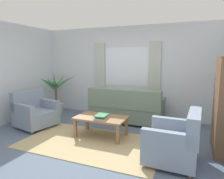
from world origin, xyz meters
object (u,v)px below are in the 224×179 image
object	(u,v)px
coffee_table	(101,119)
bookshelf	(222,110)
armchair_right	(175,142)
couch	(126,109)
armchair_left	(35,113)
potted_plant	(56,95)
book_stack_on_table	(102,117)

from	to	relation	value
coffee_table	bookshelf	distance (m)	2.36
armchair_right	couch	bearing A→B (deg)	-138.68
armchair_left	armchair_right	xyz separation A→B (m)	(3.41, -0.54, 0.00)
armchair_right	potted_plant	xyz separation A→B (m)	(-3.73, 1.83, 0.22)
book_stack_on_table	potted_plant	xyz separation A→B (m)	(-2.19, 1.35, 0.10)
armchair_left	potted_plant	size ratio (longest dim) A/B	0.79
armchair_left	armchair_right	size ratio (longest dim) A/B	1.14
couch	bookshelf	distance (m)	2.37
coffee_table	book_stack_on_table	bearing A→B (deg)	-57.49
armchair_left	book_stack_on_table	size ratio (longest dim) A/B	2.93
couch	armchair_right	xyz separation A→B (m)	(1.41, -1.72, -0.01)
couch	armchair_right	bearing A→B (deg)	129.30
bookshelf	potted_plant	bearing A→B (deg)	76.64
armchair_left	couch	bearing A→B (deg)	-46.48
couch	book_stack_on_table	xyz separation A→B (m)	(-0.13, -1.25, 0.11)
coffee_table	bookshelf	world-z (taller)	bookshelf
coffee_table	potted_plant	size ratio (longest dim) A/B	0.87
couch	potted_plant	distance (m)	2.33
coffee_table	book_stack_on_table	xyz separation A→B (m)	(0.06, -0.09, 0.10)
bookshelf	armchair_right	bearing A→B (deg)	136.96
book_stack_on_table	coffee_table	bearing A→B (deg)	122.51
armchair_right	coffee_table	size ratio (longest dim) A/B	0.80
couch	bookshelf	bearing A→B (deg)	155.86
armchair_left	book_stack_on_table	distance (m)	1.88
book_stack_on_table	couch	bearing A→B (deg)	84.19
bookshelf	coffee_table	bearing A→B (deg)	94.91
potted_plant	couch	bearing A→B (deg)	-2.54
book_stack_on_table	potted_plant	world-z (taller)	potted_plant
coffee_table	armchair_right	bearing A→B (deg)	-19.65
coffee_table	armchair_left	bearing A→B (deg)	-179.04
armchair_left	coffee_table	distance (m)	1.81
armchair_left	armchair_right	distance (m)	3.45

